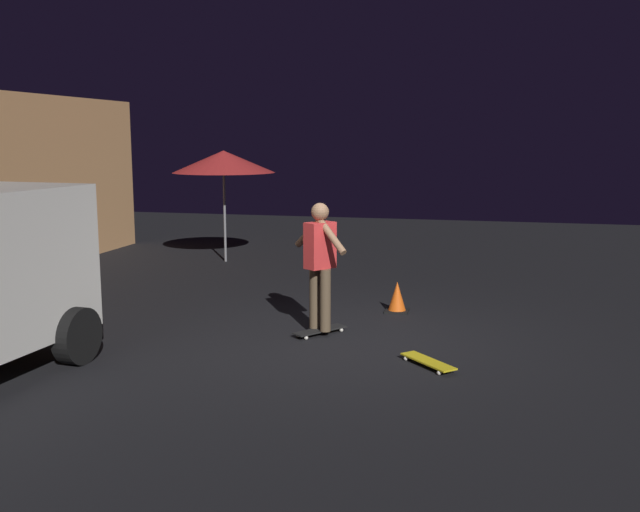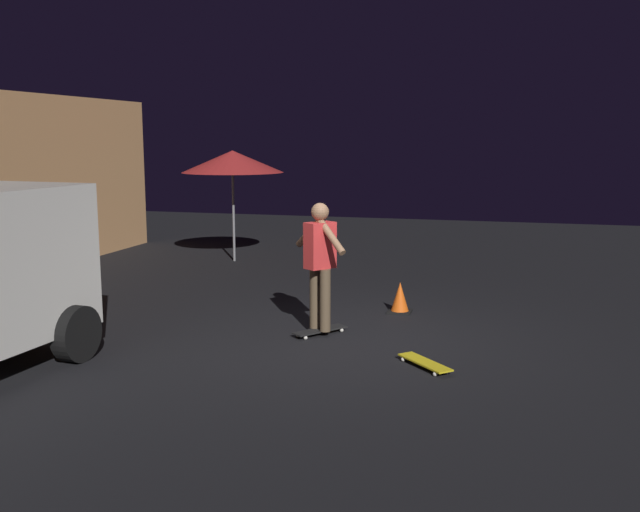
% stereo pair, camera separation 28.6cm
% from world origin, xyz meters
% --- Properties ---
extents(ground_plane, '(28.00, 28.00, 0.00)m').
position_xyz_m(ground_plane, '(0.00, 0.00, 0.00)').
color(ground_plane, black).
extents(patio_umbrella, '(2.10, 2.10, 2.30)m').
position_xyz_m(patio_umbrella, '(5.21, 3.68, 2.07)').
color(patio_umbrella, slate).
rests_on(patio_umbrella, ground_plane).
extents(skateboard_ridden, '(0.74, 0.63, 0.07)m').
position_xyz_m(skateboard_ridden, '(0.17, 0.42, 0.06)').
color(skateboard_ridden, black).
rests_on(skateboard_ridden, ground_plane).
extents(skateboard_spare, '(0.70, 0.69, 0.07)m').
position_xyz_m(skateboard_spare, '(-0.84, -1.09, 0.06)').
color(skateboard_spare, gold).
rests_on(skateboard_spare, ground_plane).
extents(skater, '(0.66, 0.84, 1.67)m').
position_xyz_m(skater, '(0.17, 0.42, 1.04)').
color(skater, brown).
rests_on(skater, skateboard_ridden).
extents(traffic_cone, '(0.34, 0.34, 0.46)m').
position_xyz_m(traffic_cone, '(1.65, -0.40, 0.21)').
color(traffic_cone, black).
rests_on(traffic_cone, ground_plane).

